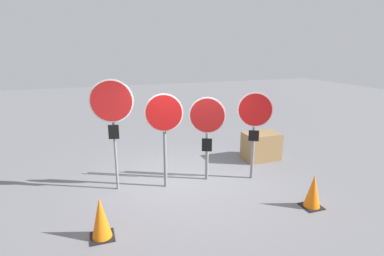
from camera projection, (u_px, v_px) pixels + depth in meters
The scene contains 8 objects.
ground_plane at pixel (185, 183), 7.35m from camera, with size 40.00×40.00×0.00m, color slate.
stop_sign_0 at pixel (112, 109), 6.49m from camera, with size 0.93×0.24×2.57m.
stop_sign_1 at pixel (164, 122), 6.70m from camera, with size 0.84×0.28×2.24m.
stop_sign_2 at pixel (207, 123), 7.13m from camera, with size 0.79×0.42×2.10m.
stop_sign_3 at pixel (255, 119), 7.17m from camera, with size 0.75×0.43×2.20m.
traffic_cone_0 at pixel (313, 191), 6.15m from camera, with size 0.40×0.40×0.72m.
traffic_cone_1 at pixel (101, 218), 5.15m from camera, with size 0.41×0.41×0.76m.
storage_crate at pixel (261, 146), 8.82m from camera, with size 1.02×0.69×0.80m.
Camera 1 is at (-2.09, -6.41, 3.23)m, focal length 28.00 mm.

